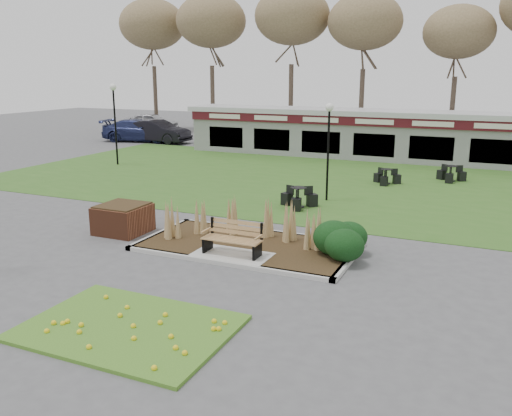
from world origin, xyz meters
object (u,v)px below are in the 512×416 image
at_px(bistro_set_d, 451,176).
at_px(car_black, 158,131).
at_px(bistro_set_c, 386,179).
at_px(park_bench, 233,238).
at_px(bistro_set_a, 298,201).
at_px(brick_planter, 123,218).
at_px(food_pavilion, 379,134).
at_px(lamp_post_mid_right, 329,130).
at_px(lamp_post_far_left, 114,106).
at_px(car_silver, 151,122).
at_px(car_blue, 140,131).

relative_size(bistro_set_d, car_black, 0.28).
bearing_deg(bistro_set_c, park_bench, -99.06).
relative_size(bistro_set_a, bistro_set_c, 1.11).
bearing_deg(brick_planter, food_pavilion, 76.94).
distance_m(lamp_post_mid_right, bistro_set_a, 3.10).
distance_m(food_pavilion, lamp_post_far_left, 15.52).
bearing_deg(park_bench, bistro_set_c, 80.94).
bearing_deg(lamp_post_far_left, car_silver, 118.40).
distance_m(bistro_set_a, car_silver, 29.35).
xyz_separation_m(food_pavilion, car_silver, (-21.28, 7.04, -0.65)).
xyz_separation_m(food_pavilion, bistro_set_d, (4.65, -5.61, -1.21)).
distance_m(brick_planter, food_pavilion, 19.49).
relative_size(food_pavilion, car_black, 4.93).
bearing_deg(car_blue, park_bench, -151.47).
distance_m(park_bench, car_blue, 27.60).
bearing_deg(bistro_set_a, car_blue, 140.97).
bearing_deg(bistro_set_a, car_silver, 135.66).
xyz_separation_m(bistro_set_d, car_silver, (-25.93, 12.65, 0.56)).
bearing_deg(food_pavilion, park_bench, -90.00).
bearing_deg(car_silver, lamp_post_mid_right, -144.31).
height_order(lamp_post_far_left, car_silver, lamp_post_far_left).
xyz_separation_m(bistro_set_a, car_black, (-16.24, 14.51, 0.54)).
xyz_separation_m(park_bench, brick_planter, (-4.40, 0.75, -0.11)).
bearing_deg(food_pavilion, lamp_post_far_left, -147.62).
bearing_deg(car_blue, car_black, -102.71).
relative_size(bistro_set_a, car_black, 0.29).
relative_size(lamp_post_far_left, car_black, 0.90).
relative_size(park_bench, car_silver, 0.35).
height_order(park_bench, bistro_set_a, park_bench).
xyz_separation_m(bistro_set_d, car_blue, (-22.84, 6.65, 0.55)).
height_order(food_pavilion, car_blue, food_pavilion).
bearing_deg(car_silver, food_pavilion, -121.44).
bearing_deg(park_bench, car_blue, 131.24).
bearing_deg(lamp_post_mid_right, car_silver, 138.84).
distance_m(lamp_post_far_left, car_blue, 10.92).
bearing_deg(brick_planter, bistro_set_a, 53.20).
distance_m(park_bench, car_silver, 34.18).
xyz_separation_m(park_bench, lamp_post_mid_right, (0.37, 7.82, 2.28)).
bearing_deg(car_black, park_bench, -139.16).
relative_size(lamp_post_far_left, bistro_set_a, 3.09).
bearing_deg(lamp_post_mid_right, car_blue, 145.14).
bearing_deg(park_bench, bistro_set_d, 71.77).
distance_m(bistro_set_a, bistro_set_c, 6.35).
relative_size(bistro_set_d, car_blue, 0.25).
height_order(lamp_post_far_left, car_black, lamp_post_far_left).
distance_m(bistro_set_a, car_blue, 23.05).
xyz_separation_m(lamp_post_far_left, car_black, (-3.52, 9.29, -2.45)).
height_order(lamp_post_mid_right, lamp_post_far_left, lamp_post_far_left).
bearing_deg(bistro_set_c, car_silver, 147.91).
relative_size(lamp_post_far_left, bistro_set_d, 3.22).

